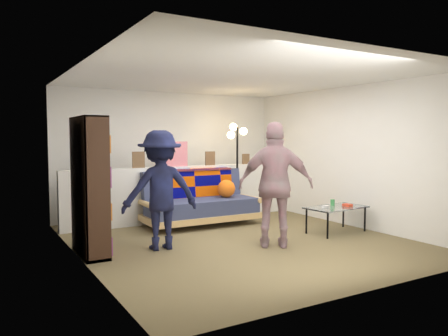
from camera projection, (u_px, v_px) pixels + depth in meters
name	position (u px, v px, depth m)	size (l,w,h in m)	color
ground	(237.00, 240.00, 6.49)	(5.00, 5.00, 0.00)	brown
room_shell	(222.00, 128.00, 6.78)	(4.60, 5.05, 2.45)	silver
half_wall_ledge	(186.00, 193.00, 8.01)	(4.45, 0.15, 1.00)	silver
ledge_decor	(175.00, 157.00, 7.83)	(2.97, 0.02, 0.45)	brown
futon_sofa	(201.00, 202.00, 7.63)	(2.00, 0.99, 0.85)	tan
bookshelf	(90.00, 191.00, 5.63)	(0.30, 0.89, 1.79)	black
coffee_table	(336.00, 208.00, 6.98)	(1.04, 0.63, 0.52)	black
floor_lamp	(236.00, 151.00, 8.27)	(0.42, 0.34, 1.79)	black
person_left	(160.00, 190.00, 5.93)	(1.05, 0.60, 1.62)	black
person_right	(276.00, 185.00, 6.02)	(1.02, 0.42, 1.74)	#C8818F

